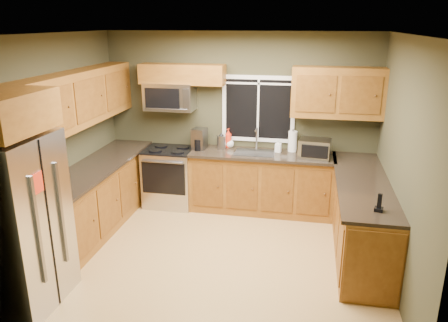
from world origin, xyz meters
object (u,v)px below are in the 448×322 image
(cordless_phone, at_px, (379,206))
(kettle, at_px, (221,141))
(microwave, at_px, (170,96))
(coffee_maker, at_px, (199,140))
(soap_bottle_a, at_px, (228,138))
(toaster_oven, at_px, (315,149))
(paper_towel_roll, at_px, (293,141))
(refrigerator, at_px, (17,223))
(range, at_px, (170,176))
(soap_bottle_b, at_px, (278,146))
(soap_bottle_c, at_px, (230,142))

(cordless_phone, bearing_deg, kettle, 136.33)
(microwave, relative_size, kettle, 3.03)
(coffee_maker, bearing_deg, soap_bottle_a, 23.40)
(microwave, height_order, toaster_oven, microwave)
(toaster_oven, distance_m, kettle, 1.44)
(paper_towel_roll, bearing_deg, cordless_phone, -64.14)
(toaster_oven, xyz_separation_m, soap_bottle_a, (-1.33, 0.30, 0.01))
(refrigerator, bearing_deg, kettle, 62.84)
(range, bearing_deg, cordless_phone, -32.51)
(refrigerator, distance_m, toaster_oven, 3.98)
(soap_bottle_a, height_order, cordless_phone, soap_bottle_a)
(coffee_maker, height_order, cordless_phone, coffee_maker)
(kettle, relative_size, soap_bottle_a, 0.84)
(refrigerator, xyz_separation_m, soap_bottle_b, (2.38, 2.89, 0.14))
(paper_towel_roll, distance_m, soap_bottle_b, 0.23)
(microwave, xyz_separation_m, soap_bottle_c, (0.92, 0.09, -0.70))
(microwave, xyz_separation_m, cordless_phone, (2.89, -1.98, -0.73))
(refrigerator, xyz_separation_m, soap_bottle_a, (1.59, 3.00, 0.19))
(toaster_oven, relative_size, kettle, 1.90)
(range, relative_size, paper_towel_roll, 2.72)
(coffee_maker, distance_m, soap_bottle_a, 0.46)
(paper_towel_roll, bearing_deg, coffee_maker, -173.49)
(microwave, xyz_separation_m, toaster_oven, (2.23, -0.20, -0.65))
(range, height_order, kettle, kettle)
(microwave, relative_size, soap_bottle_b, 3.89)
(refrigerator, distance_m, microwave, 3.10)
(coffee_maker, bearing_deg, range, -174.21)
(toaster_oven, relative_size, paper_towel_roll, 1.39)
(refrigerator, xyz_separation_m, cordless_phone, (3.58, 0.93, 0.10))
(refrigerator, xyz_separation_m, soap_bottle_c, (1.61, 3.00, 0.13))
(paper_towel_roll, distance_m, soap_bottle_c, 0.98)
(range, height_order, coffee_maker, coffee_maker)
(microwave, height_order, coffee_maker, microwave)
(range, distance_m, cordless_phone, 3.47)
(cordless_phone, bearing_deg, range, 147.49)
(microwave, distance_m, kettle, 1.05)
(microwave, relative_size, soap_bottle_a, 2.54)
(refrigerator, relative_size, soap_bottle_b, 9.22)
(refrigerator, height_order, soap_bottle_c, refrigerator)
(range, relative_size, toaster_oven, 1.96)
(kettle, xyz_separation_m, soap_bottle_c, (0.11, 0.08, -0.03))
(soap_bottle_a, distance_m, cordless_phone, 2.88)
(range, height_order, microwave, microwave)
(toaster_oven, relative_size, soap_bottle_b, 2.45)
(soap_bottle_b, bearing_deg, refrigerator, -129.46)
(kettle, xyz_separation_m, cordless_phone, (2.09, -1.99, -0.06))
(refrigerator, bearing_deg, cordless_phone, 14.48)
(kettle, height_order, soap_bottle_a, soap_bottle_a)
(refrigerator, bearing_deg, microwave, 76.66)
(paper_towel_roll, height_order, soap_bottle_b, paper_towel_roll)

